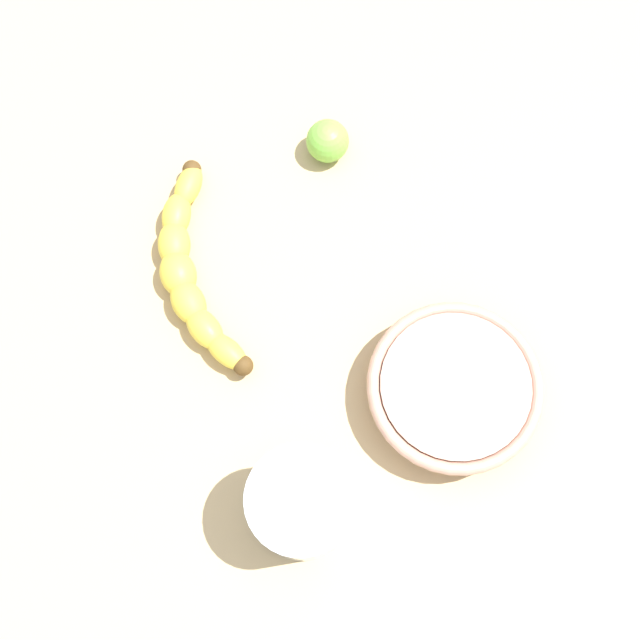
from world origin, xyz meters
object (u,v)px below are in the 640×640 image
object	(u,v)px
banana	(189,271)
ceramic_bowl	(453,389)
lime_fruit	(328,141)
smoothie_glass	(301,505)

from	to	relation	value
banana	ceramic_bowl	world-z (taller)	ceramic_bowl
ceramic_bowl	lime_fruit	bearing A→B (deg)	87.11
banana	lime_fruit	bearing A→B (deg)	120.36
smoothie_glass	lime_fruit	bearing A→B (deg)	59.67
banana	ceramic_bowl	distance (cm)	27.83
smoothie_glass	lime_fruit	size ratio (longest dim) A/B	2.24
ceramic_bowl	lime_fruit	xyz separation A→B (cm)	(1.44, 28.54, -0.45)
smoothie_glass	lime_fruit	world-z (taller)	smoothie_glass
lime_fruit	ceramic_bowl	bearing A→B (deg)	-92.89
banana	lime_fruit	size ratio (longest dim) A/B	5.21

